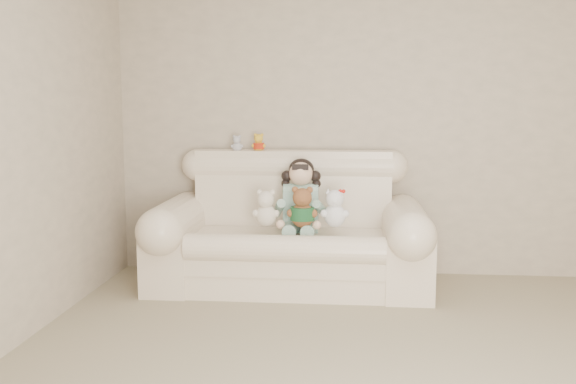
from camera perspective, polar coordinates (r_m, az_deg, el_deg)
The scene contains 8 objects.
wall_back at distance 5.32m, azimuth 9.20°, elevation 6.65°, with size 4.50×4.50×0.00m, color #A0927F.
sofa at distance 4.91m, azimuth 0.11°, elevation -2.56°, with size 2.10×0.95×1.03m, color #FFE8CD, non-canonical shape.
seated_child at distance 4.95m, azimuth 1.15°, elevation -0.24°, with size 0.34×0.42×0.57m, color #2F7D61, non-canonical shape.
brown_teddy at distance 4.72m, azimuth 1.27°, elevation -1.00°, with size 0.23×0.17×0.35m, color brown, non-canonical shape.
white_cat at distance 4.74m, azimuth 4.16°, elevation -1.07°, with size 0.21×0.17×0.33m, color white, non-canonical shape.
cream_teddy at distance 4.77m, azimuth -1.96°, elevation -1.10°, with size 0.20×0.16×0.32m, color white, non-canonical shape.
yellow_mini_bear at distance 5.21m, azimuth -2.60°, elevation 4.51°, with size 0.11×0.09×0.18m, color yellow, non-canonical shape.
grey_mini_plush at distance 5.23m, azimuth -4.52°, elevation 4.41°, with size 0.10×0.08×0.16m, color #BBBBC3, non-canonical shape.
Camera 1 is at (-0.35, -2.81, 1.39)m, focal length 40.29 mm.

